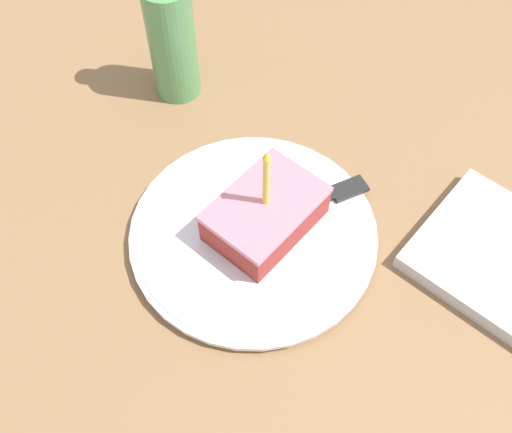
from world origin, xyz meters
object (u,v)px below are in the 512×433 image
at_px(cake_slice, 265,213).
at_px(fork, 302,207).
at_px(bottle, 172,37).
at_px(plate, 256,231).

bearing_deg(cake_slice, fork, 69.08).
distance_m(cake_slice, fork, 0.05).
bearing_deg(fork, bottle, 167.78).
bearing_deg(plate, cake_slice, 60.47).
xyz_separation_m(plate, fork, (0.02, 0.06, 0.01)).
relative_size(plate, fork, 1.51).
relative_size(cake_slice, bottle, 0.59).
height_order(plate, bottle, bottle).
xyz_separation_m(plate, cake_slice, (0.01, 0.01, 0.03)).
height_order(plate, cake_slice, cake_slice).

